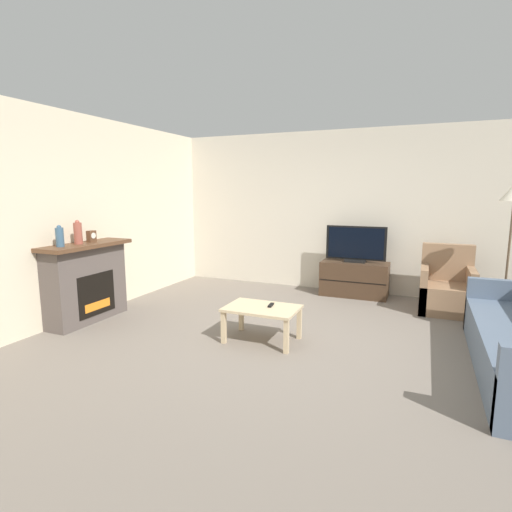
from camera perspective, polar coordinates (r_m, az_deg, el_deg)
The scene contains 12 objects.
ground_plane at distance 4.55m, azimuth 5.23°, elevation -12.68°, with size 24.00×24.00×0.00m, color slate.
wall_back at distance 6.93m, azimuth 12.46°, elevation 6.18°, with size 12.00×0.06×2.70m.
wall_left at distance 5.86m, azimuth -23.56°, elevation 5.09°, with size 0.06×12.00×2.70m.
fireplace at distance 5.68m, azimuth -23.10°, elevation -3.37°, with size 0.46×1.23×1.04m.
mantel_vase_left at distance 5.33m, azimuth -26.24°, elevation 2.49°, with size 0.09×0.09×0.26m.
mantel_vase_centre_left at distance 5.51m, azimuth -24.09°, elevation 3.05°, with size 0.10×0.10×0.30m.
mantel_clock at distance 5.66m, azimuth -22.46°, elevation 2.61°, with size 0.08×0.11×0.15m.
tv_stand at distance 6.72m, azimuth 13.87°, elevation -3.20°, with size 1.06×0.49×0.56m.
tv at distance 6.62m, azimuth 14.05°, elevation 1.48°, with size 0.95×0.18×0.59m.
armchair at distance 6.30m, azimuth 25.52°, elevation -4.47°, with size 0.70×0.76×0.94m.
coffee_table at distance 4.57m, azimuth 0.85°, elevation -7.99°, with size 0.82×0.55×0.40m.
remote at distance 4.60m, azimuth 2.14°, elevation -7.02°, with size 0.06×0.15×0.02m.
Camera 1 is at (1.27, -4.03, 1.70)m, focal length 28.00 mm.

